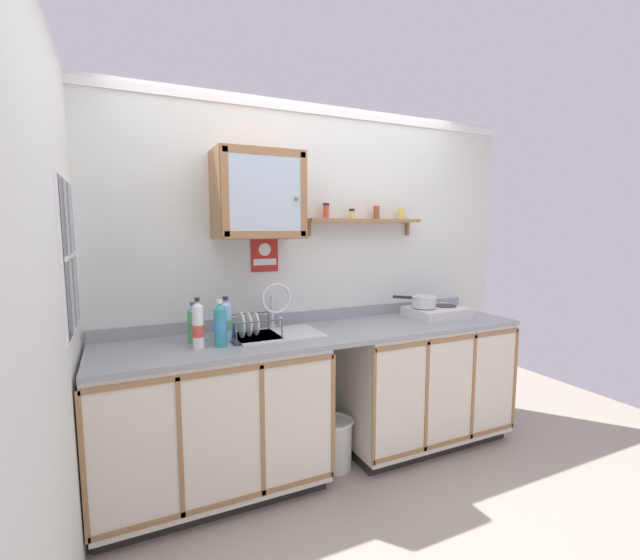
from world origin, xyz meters
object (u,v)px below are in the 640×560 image
object	(u,v)px
bottle_soda_green_1	(193,325)
mug	(228,331)
saucepan	(423,301)
trash_bin	(334,442)
warning_sign	(265,254)
bottle_water_blue_2	(226,321)
wall_cabinet	(258,195)
hot_plate_stove	(437,312)
bottle_detergent_teal_3	(220,325)
sink	(278,335)
dish_rack	(252,332)
bottle_opaque_white_0	(198,326)

from	to	relation	value
bottle_soda_green_1	mug	size ratio (longest dim) A/B	1.99
saucepan	trash_bin	distance (m)	1.19
saucepan	warning_sign	bearing A→B (deg)	167.05
bottle_water_blue_2	warning_sign	size ratio (longest dim) A/B	1.13
saucepan	mug	bearing A→B (deg)	178.17
wall_cabinet	trash_bin	xyz separation A→B (m)	(0.44, -0.21, -1.63)
bottle_water_blue_2	mug	size ratio (longest dim) A/B	2.23
warning_sign	bottle_water_blue_2	bearing A→B (deg)	-139.19
mug	wall_cabinet	distance (m)	0.86
bottle_soda_green_1	warning_sign	bearing A→B (deg)	24.82
hot_plate_stove	mug	xyz separation A→B (m)	(-1.56, 0.07, 0.00)
hot_plate_stove	trash_bin	world-z (taller)	hot_plate_stove
wall_cabinet	trash_bin	bearing A→B (deg)	-25.20
saucepan	wall_cabinet	size ratio (longest dim) A/B	0.49
bottle_soda_green_1	trash_bin	bearing A→B (deg)	-8.08
mug	wall_cabinet	xyz separation A→B (m)	(0.23, 0.06, 0.83)
mug	wall_cabinet	bearing A→B (deg)	14.42
bottle_soda_green_1	bottle_detergent_teal_3	distance (m)	0.19
bottle_water_blue_2	trash_bin	world-z (taller)	bottle_water_blue_2
sink	bottle_water_blue_2	xyz separation A→B (m)	(-0.33, -0.03, 0.12)
sink	dish_rack	bearing A→B (deg)	-175.67
saucepan	trash_bin	size ratio (longest dim) A/B	0.79
sink	bottle_soda_green_1	size ratio (longest dim) A/B	2.22
bottle_detergent_teal_3	mug	xyz separation A→B (m)	(0.08, 0.16, -0.08)
bottle_opaque_white_0	mug	bearing A→B (deg)	37.56
sink	saucepan	xyz separation A→B (m)	(1.15, 0.00, 0.13)
bottle_water_blue_2	bottle_detergent_teal_3	xyz separation A→B (m)	(-0.05, -0.09, 0.00)
saucepan	bottle_soda_green_1	size ratio (longest dim) A/B	1.10
bottle_soda_green_1	wall_cabinet	bearing A→B (deg)	10.81
dish_rack	sink	bearing A→B (deg)	4.33
mug	warning_sign	size ratio (longest dim) A/B	0.51
warning_sign	wall_cabinet	bearing A→B (deg)	-119.06
bottle_water_blue_2	wall_cabinet	world-z (taller)	wall_cabinet
hot_plate_stove	trash_bin	distance (m)	1.20
bottle_soda_green_1	trash_bin	world-z (taller)	bottle_soda_green_1
hot_plate_stove	bottle_soda_green_1	size ratio (longest dim) A/B	1.75
hot_plate_stove	dish_rack	size ratio (longest dim) A/B	1.40
saucepan	warning_sign	world-z (taller)	warning_sign
bottle_water_blue_2	dish_rack	xyz separation A→B (m)	(0.16, 0.01, -0.09)
saucepan	bottle_soda_green_1	bearing A→B (deg)	179.24
dish_rack	mug	bearing A→B (deg)	154.60
wall_cabinet	warning_sign	distance (m)	0.42
hot_plate_stove	bottle_water_blue_2	world-z (taller)	bottle_water_blue_2
bottle_opaque_white_0	wall_cabinet	distance (m)	0.89
mug	sink	bearing A→B (deg)	-9.45
wall_cabinet	trash_bin	size ratio (longest dim) A/B	1.60
bottle_soda_green_1	bottle_opaque_white_0	bearing A→B (deg)	-86.73
bottle_water_blue_2	warning_sign	xyz separation A→B (m)	(0.34, 0.29, 0.37)
bottle_opaque_white_0	bottle_water_blue_2	distance (m)	0.19
bottle_opaque_white_0	dish_rack	size ratio (longest dim) A/B	0.95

